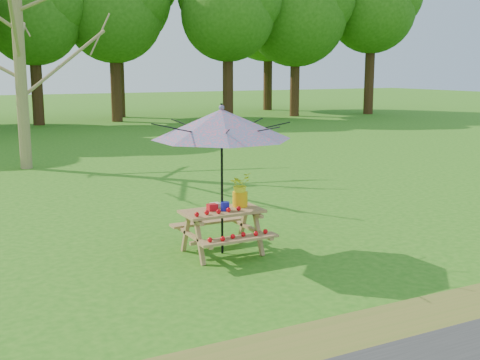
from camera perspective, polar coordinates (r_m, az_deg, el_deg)
name	(u,v)px	position (r m, az deg, el deg)	size (l,w,h in m)	color
picnic_table	(222,232)	(9.04, -1.69, -4.99)	(1.20, 1.32, 0.67)	olive
patio_umbrella	(222,124)	(8.75, -1.75, 5.31)	(2.62, 2.62, 2.25)	black
produce_bins	(218,206)	(8.96, -2.06, -2.51)	(0.30, 0.38, 0.13)	red
tomatoes_row	(218,211)	(8.73, -2.09, -2.99)	(0.77, 0.13, 0.07)	red
flower_bucket	(240,189)	(9.13, 0.01, -0.83)	(0.39, 0.37, 0.52)	#FEB30D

